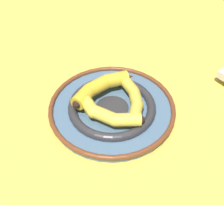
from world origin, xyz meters
TOP-DOWN VIEW (x-y plane):
  - ground_plane at (0.00, 0.00)m, footprint 2.80×2.80m
  - decorative_bowl at (-0.02, -0.03)m, footprint 0.34×0.34m
  - banana_a at (-0.00, 0.02)m, footprint 0.18×0.08m
  - banana_b at (-0.08, -0.04)m, footprint 0.09×0.19m
  - banana_c at (0.01, -0.06)m, footprint 0.17×0.13m

SIDE VIEW (x-z plane):
  - ground_plane at x=0.00m, z-range 0.00..0.00m
  - decorative_bowl at x=-0.02m, z-range 0.00..0.03m
  - banana_a at x=0.00m, z-range 0.03..0.06m
  - banana_c at x=0.01m, z-range 0.03..0.07m
  - banana_b at x=-0.08m, z-range 0.03..0.07m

